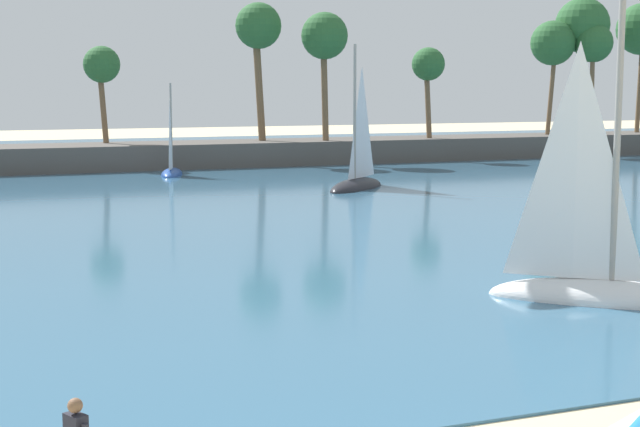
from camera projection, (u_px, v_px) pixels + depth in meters
The scene contains 5 objects.
sea at pixel (57, 181), 60.04m from camera, with size 220.00×94.86×0.06m, color #33607F.
palm_headland at pixel (117, 118), 68.33m from camera, with size 115.00×6.46×13.23m.
sailboat_near_shore at pixel (357, 175), 55.39m from camera, with size 5.65×5.39×8.72m.
sailboat_mid_bay at pixel (595, 272), 26.39m from camera, with size 5.71×5.34×8.73m.
sailboat_toward_headland at pixel (171, 166), 63.75m from camera, with size 2.70×4.63×6.43m.
Camera 1 is at (-7.29, -5.21, 5.86)m, focal length 54.61 mm.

